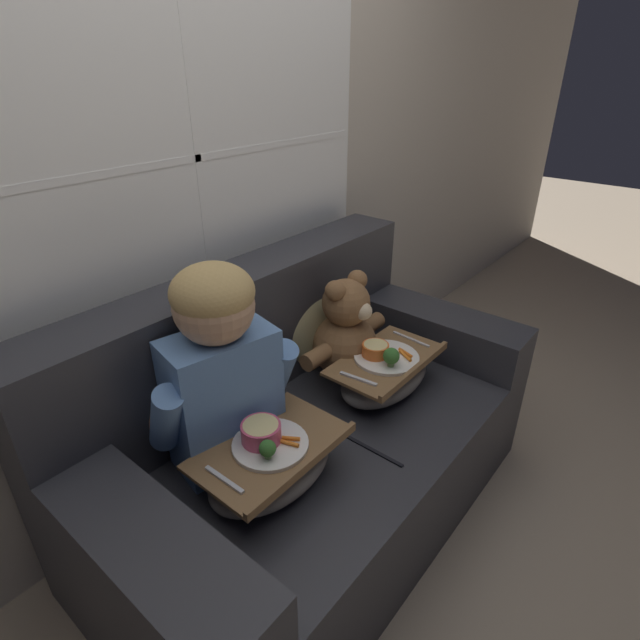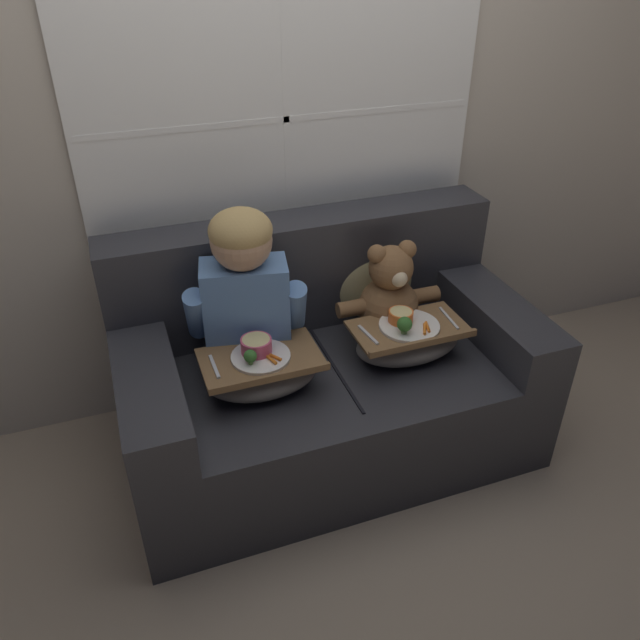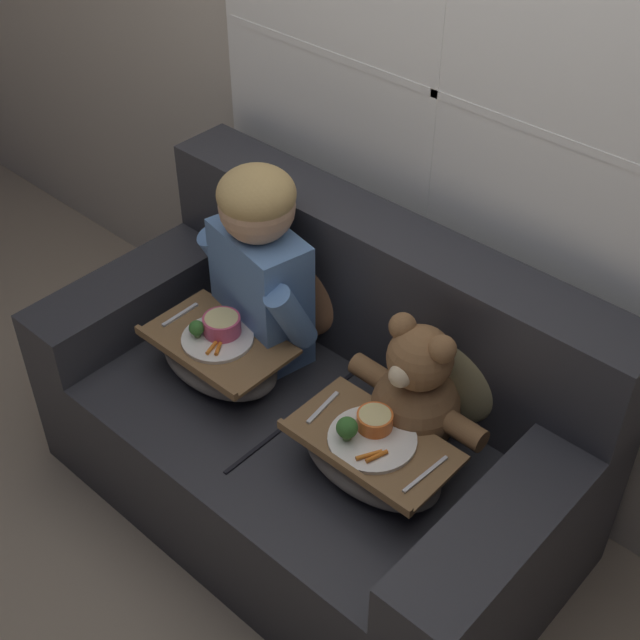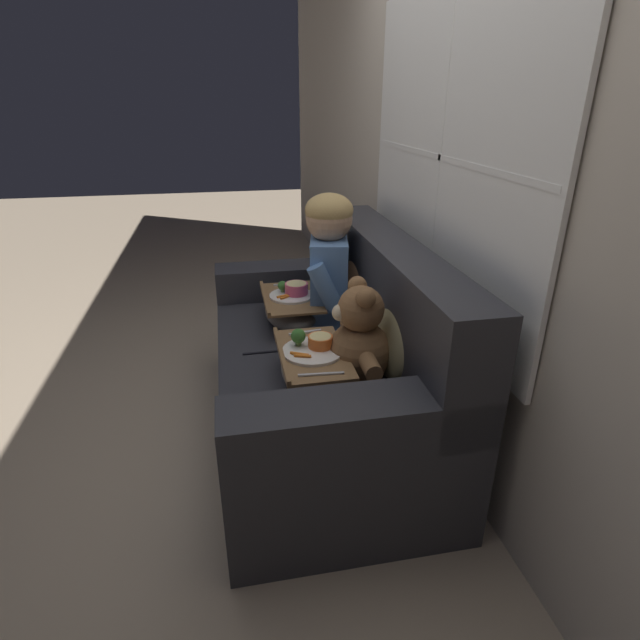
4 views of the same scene
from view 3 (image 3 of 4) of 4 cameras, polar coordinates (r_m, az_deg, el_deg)
ground_plane at (r=3.05m, az=-0.62°, el=-11.60°), size 14.00×14.00×0.00m
wall_back_with_window at (r=2.59m, az=8.03°, el=14.60°), size 8.00×0.08×2.60m
couch at (r=2.83m, az=0.25°, el=-6.55°), size 1.67×0.92×0.94m
throw_pillow_behind_child at (r=2.89m, az=-1.57°, el=2.82°), size 0.41×0.20×0.43m
throw_pillow_behind_teddy at (r=2.60m, az=8.31°, el=-2.69°), size 0.38×0.18×0.40m
child_figure at (r=2.71m, az=-3.91°, el=4.14°), size 0.49×0.27×0.66m
teddy_bear at (r=2.51m, az=6.12°, el=-4.77°), size 0.46×0.32×0.43m
lap_tray_child at (r=2.78m, az=-6.47°, el=-2.26°), size 0.45×0.28×0.22m
lap_tray_teddy at (r=2.48m, az=3.27°, el=-8.69°), size 0.46×0.26×0.23m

